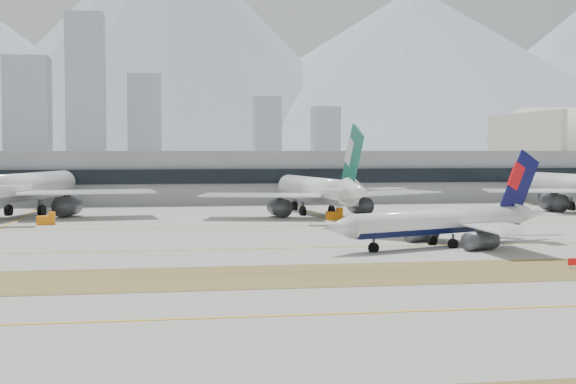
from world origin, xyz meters
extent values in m
plane|color=#9E9B93|center=(0.00, 0.00, 0.00)|extent=(3000.00, 3000.00, 0.00)
cube|color=brown|center=(0.00, -32.00, 0.02)|extent=(360.00, 18.00, 0.06)
cube|color=yellow|center=(0.00, -5.00, 0.03)|extent=(360.00, 0.45, 0.04)
cube|color=yellow|center=(0.00, -55.00, 0.03)|extent=(360.00, 0.45, 0.04)
cube|color=yellow|center=(0.00, 30.00, 0.03)|extent=(360.00, 0.45, 0.04)
cylinder|color=white|center=(28.37, -7.02, 4.01)|extent=(32.27, 15.96, 3.65)
cube|color=black|center=(28.37, -7.02, 3.01)|extent=(31.45, 15.20, 1.64)
cone|color=white|center=(10.56, -14.27, 4.01)|extent=(6.10, 5.30, 3.65)
cone|color=white|center=(47.25, 0.67, 4.47)|extent=(8.24, 6.17, 3.65)
cube|color=white|center=(28.53, 3.97, 3.47)|extent=(18.44, 18.64, 0.22)
cube|color=white|center=(44.17, 4.54, 4.74)|extent=(5.77, 5.99, 0.15)
cylinder|color=#3F4247|center=(28.07, 0.14, 1.46)|extent=(6.18, 4.63, 2.74)
cube|color=#3F4247|center=(28.07, 0.14, 2.55)|extent=(2.25, 1.13, 1.28)
cube|color=white|center=(36.16, -14.76, 3.47)|extent=(8.29, 18.00, 0.22)
cube|color=white|center=(47.75, -4.24, 4.74)|extent=(3.61, 5.33, 0.15)
cylinder|color=#3F4247|center=(33.15, -12.35, 1.46)|extent=(6.18, 4.63, 2.74)
cube|color=#3F4247|center=(33.15, -12.35, 2.55)|extent=(2.25, 1.13, 1.28)
cube|color=#0A0B43|center=(45.10, -0.20, 9.56)|extent=(8.47, 3.70, 11.42)
cube|color=red|center=(44.24, -0.55, 10.79)|extent=(3.92, 1.91, 4.90)
cylinder|color=#3F4247|center=(16.63, -11.80, 1.09)|extent=(0.44, 0.44, 2.19)
cylinder|color=black|center=(16.63, -11.80, 0.64)|extent=(1.76, 1.21, 1.64)
cylinder|color=#3F4247|center=(30.12, -8.86, 1.09)|extent=(0.44, 0.44, 2.19)
cylinder|color=black|center=(30.12, -8.86, 0.64)|extent=(1.76, 1.21, 1.64)
cylinder|color=#3F4247|center=(28.33, -4.47, 1.09)|extent=(0.44, 0.44, 2.19)
cylinder|color=black|center=(28.33, -4.47, 0.64)|extent=(1.76, 1.21, 1.64)
cylinder|color=white|center=(-45.34, 67.33, 6.78)|extent=(17.61, 46.64, 6.16)
cube|color=slate|center=(-45.34, 67.33, 5.08)|extent=(16.48, 45.51, 2.77)
cone|color=white|center=(-38.63, 93.33, 6.78)|extent=(7.75, 8.43, 6.16)
cube|color=white|center=(-30.95, 56.55, 5.85)|extent=(31.10, 17.31, 0.37)
cube|color=white|center=(-44.22, 39.64, 8.01)|extent=(8.89, 5.05, 0.25)
cylinder|color=#3F4247|center=(-35.54, 60.92, 2.46)|extent=(6.42, 8.67, 4.62)
cube|color=#3F4247|center=(-35.54, 60.92, 4.31)|extent=(1.26, 3.25, 2.16)
cylinder|color=#3F4247|center=(-40.92, 84.47, 1.85)|extent=(0.74, 0.74, 3.70)
cylinder|color=black|center=(-40.92, 84.47, 1.08)|extent=(1.74, 2.95, 2.77)
cylinder|color=#3F4247|center=(-49.55, 67.08, 1.85)|extent=(0.74, 0.74, 3.70)
cylinder|color=black|center=(-49.55, 67.08, 1.08)|extent=(1.74, 2.95, 2.77)
cylinder|color=#3F4247|center=(-41.79, 65.08, 1.85)|extent=(0.74, 0.74, 3.70)
cylinder|color=black|center=(-41.79, 65.08, 1.08)|extent=(1.74, 2.95, 2.77)
cylinder|color=white|center=(21.41, 57.41, 6.06)|extent=(11.68, 41.97, 5.50)
cube|color=slate|center=(21.41, 57.41, 4.54)|extent=(10.74, 41.02, 2.48)
cone|color=white|center=(17.81, 81.13, 6.06)|extent=(6.40, 7.11, 5.50)
cone|color=white|center=(25.22, 32.27, 6.74)|extent=(6.83, 9.97, 5.50)
cube|color=white|center=(37.02, 53.60, 5.23)|extent=(28.91, 23.88, 0.33)
cube|color=white|center=(32.04, 35.05, 7.16)|extent=(8.70, 7.07, 0.22)
cylinder|color=#3F4247|center=(31.71, 55.58, 2.20)|extent=(5.12, 7.48, 4.13)
cube|color=#3F4247|center=(31.71, 55.58, 3.85)|extent=(0.84, 2.92, 1.93)
cube|color=white|center=(7.63, 49.14, 5.23)|extent=(28.51, 17.90, 0.33)
cube|color=white|center=(17.89, 32.91, 7.16)|extent=(8.26, 5.25, 0.22)
cylinder|color=#3F4247|center=(12.12, 52.61, 2.20)|extent=(5.12, 7.48, 4.13)
cube|color=#3F4247|center=(12.12, 52.61, 3.85)|extent=(0.84, 2.92, 1.93)
cube|color=#15604A|center=(24.79, 35.12, 13.28)|extent=(2.22, 11.45, 14.76)
cube|color=silver|center=(24.61, 36.27, 14.89)|extent=(1.38, 5.22, 6.32)
cylinder|color=#3F4247|center=(19.04, 73.05, 1.65)|extent=(0.66, 0.66, 3.30)
cylinder|color=black|center=(19.04, 73.05, 0.96)|extent=(1.32, 2.59, 2.48)
cylinder|color=#3F4247|center=(18.04, 55.73, 1.65)|extent=(0.66, 0.66, 3.30)
cylinder|color=black|center=(18.04, 55.73, 0.96)|extent=(1.32, 2.59, 2.48)
cylinder|color=#3F4247|center=(25.12, 56.80, 1.65)|extent=(0.66, 0.66, 3.30)
cylinder|color=black|center=(25.12, 56.80, 0.96)|extent=(1.32, 2.59, 2.48)
cone|color=white|center=(88.58, 86.86, 6.23)|extent=(6.35, 7.12, 5.66)
cube|color=white|center=(76.80, 54.42, 5.38)|extent=(29.52, 19.33, 0.34)
cylinder|color=#3F4247|center=(81.55, 57.79, 2.26)|extent=(5.00, 7.56, 4.24)
cube|color=#3F4247|center=(81.55, 57.79, 3.96)|extent=(0.75, 3.00, 1.98)
cylinder|color=#3F4247|center=(89.51, 78.51, 1.70)|extent=(0.68, 0.68, 3.40)
cylinder|color=black|center=(89.51, 78.51, 0.99)|extent=(1.27, 2.64, 2.55)
cylinder|color=#3F4247|center=(87.77, 60.76, 1.70)|extent=(0.68, 0.68, 3.40)
cylinder|color=black|center=(87.77, 60.76, 0.99)|extent=(1.27, 2.64, 2.55)
cube|color=gray|center=(0.00, 115.00, 7.50)|extent=(280.00, 42.00, 15.00)
cube|color=black|center=(0.00, 93.50, 7.95)|extent=(280.00, 1.20, 4.00)
cube|color=beige|center=(110.00, 135.00, 14.10)|extent=(2.00, 57.00, 27.90)
cube|color=red|center=(37.88, -32.00, 0.90)|extent=(2.20, 0.15, 0.90)
cylinder|color=orange|center=(37.08, -32.00, 0.25)|extent=(0.10, 0.10, 0.50)
cube|color=orange|center=(-37.69, 41.51, 0.90)|extent=(3.50, 2.00, 1.80)
cube|color=orange|center=(-36.49, 41.51, 2.10)|extent=(1.20, 1.80, 1.00)
cylinder|color=black|center=(-38.89, 40.71, 0.35)|extent=(0.70, 0.30, 0.70)
cylinder|color=black|center=(-38.89, 42.31, 0.35)|extent=(0.70, 0.30, 0.70)
cylinder|color=black|center=(-36.49, 40.71, 0.35)|extent=(0.70, 0.30, 0.70)
cylinder|color=black|center=(-36.49, 42.31, 0.35)|extent=(0.70, 0.30, 0.70)
cube|color=orange|center=(22.85, 43.73, 0.90)|extent=(3.50, 2.00, 1.80)
cube|color=orange|center=(24.05, 43.73, 2.10)|extent=(1.20, 1.80, 1.00)
cylinder|color=black|center=(21.65, 42.93, 0.35)|extent=(0.70, 0.30, 0.70)
cylinder|color=black|center=(21.65, 44.53, 0.35)|extent=(0.70, 0.30, 0.70)
cylinder|color=black|center=(24.05, 42.93, 0.35)|extent=(0.70, 0.30, 0.70)
cylinder|color=black|center=(24.05, 44.53, 0.35)|extent=(0.70, 0.30, 0.70)
cube|color=#9AA3AF|center=(-105.00, 455.00, 40.00)|extent=(30.00, 27.00, 80.00)
cube|color=#9AA3AF|center=(-65.00, 450.00, 55.00)|extent=(26.00, 23.40, 110.00)
cube|color=#9AA3AF|center=(-25.00, 465.00, 35.00)|extent=(24.00, 21.60, 70.00)
cube|color=#9AA3AF|center=(65.00, 470.00, 27.50)|extent=(20.00, 18.00, 55.00)
cube|color=#9AA3AF|center=(110.00, 470.00, 24.00)|extent=(20.00, 18.00, 48.00)
cone|color=#9EA8B7|center=(0.00, 1400.00, 211.50)|extent=(900.00, 900.00, 470.00)
cone|color=#9EA8B7|center=(480.00, 1390.00, 157.50)|extent=(1120.00, 1120.00, 350.00)
camera|label=1|loc=(-14.76, -126.82, 15.19)|focal=50.00mm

